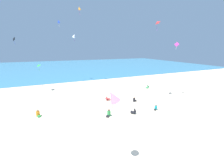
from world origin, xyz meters
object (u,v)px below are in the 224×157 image
beach_chair_mid_beach (134,111)px  kite_blue (59,22)px  kite_red (157,22)px  kite_black (14,39)px  kite_pink (113,97)px  kite_orange (79,8)px  person_4 (156,108)px  kite_white (74,36)px  beach_chair_near_camera (147,87)px  beach_chair_far_right (108,99)px  person_1 (38,114)px  kite_magenta (177,44)px  person_0 (109,114)px  kite_green (38,65)px  person_2 (134,100)px

beach_chair_mid_beach → kite_blue: size_ratio=0.67×
kite_red → kite_black: bearing=146.5°
kite_pink → kite_orange: bearing=84.8°
kite_blue → kite_pink: 26.48m
person_4 → kite_white: size_ratio=0.39×
beach_chair_near_camera → kite_black: 26.22m
beach_chair_far_right → person_1: size_ratio=0.81×
beach_chair_near_camera → kite_blue: size_ratio=0.50×
kite_magenta → kite_orange: (-11.89, 14.87, 7.59)m
beach_chair_mid_beach → kite_blue: bearing=-27.3°
person_4 → kite_magenta: (5.86, 3.10, 7.96)m
kite_magenta → beach_chair_mid_beach: bearing=-161.9°
person_0 → kite_white: kite_white is taller
beach_chair_far_right → person_1: person_1 is taller
beach_chair_mid_beach → kite_white: size_ratio=0.46×
kite_white → kite_pink: kite_white is taller
kite_magenta → beach_chair_far_right: bearing=168.0°
beach_chair_far_right → beach_chair_near_camera: (9.46, 2.89, 0.00)m
kite_green → kite_black: size_ratio=0.97×
person_2 → kite_orange: kite_orange is taller
person_1 → person_2: bearing=63.2°
person_0 → person_2: bearing=166.9°
beach_chair_far_right → person_4: size_ratio=0.97×
person_0 → person_2: (5.01, 2.60, -0.05)m
beach_chair_far_right → beach_chair_mid_beach: bearing=-75.0°
person_2 → kite_pink: bearing=-126.7°
kite_black → kite_red: bearing=-33.5°
kite_orange → kite_pink: 25.93m
kite_magenta → kite_pink: (-14.02, -8.49, -3.45)m
kite_red → kite_magenta: bearing=-10.2°
person_1 → kite_magenta: (19.51, -0.62, 7.91)m
beach_chair_far_right → beach_chair_near_camera: bearing=16.8°
beach_chair_far_right → kite_blue: bearing=111.2°
beach_chair_mid_beach → kite_orange: (-2.87, 17.83, 15.52)m
kite_green → kite_orange: bearing=26.6°
beach_chair_mid_beach → beach_chair_near_camera: size_ratio=1.33×
kite_green → kite_red: 20.51m
beach_chair_near_camera → kite_blue: bearing=-36.0°
beach_chair_far_right → kite_blue: kite_blue is taller
kite_red → kite_blue: (-12.56, 15.94, 1.85)m
kite_magenta → person_0: bearing=-168.8°
beach_chair_far_right → person_2: bearing=-30.3°
person_0 → kite_white: bearing=-127.7°
person_4 → kite_black: bearing=-74.1°
kite_white → kite_orange: 5.95m
beach_chair_near_camera → person_0: (-11.02, -7.49, 0.05)m
kite_black → kite_red: (20.37, -13.51, 1.95)m
kite_pink → beach_chair_mid_beach: bearing=47.9°
beach_chair_near_camera → person_2: size_ratio=0.88×
beach_chair_mid_beach → kite_pink: 8.71m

